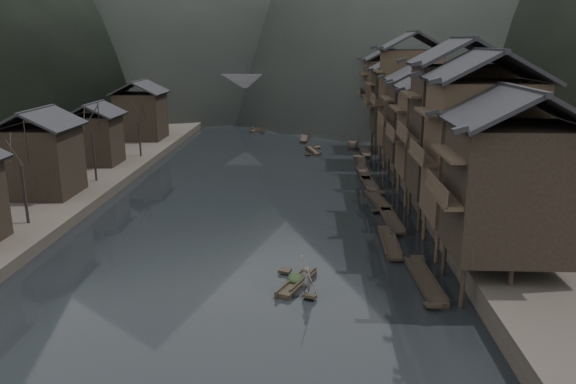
{
  "coord_description": "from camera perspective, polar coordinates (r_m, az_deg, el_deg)",
  "views": [
    {
      "loc": [
        5.22,
        -41.29,
        15.36
      ],
      "look_at": [
        3.16,
        6.17,
        2.5
      ],
      "focal_mm": 35.0,
      "sensor_mm": 36.0,
      "label": 1
    }
  ],
  "objects": [
    {
      "name": "left_bank",
      "position": [
        91.89,
        -23.59,
        4.64
      ],
      "size": [
        40.0,
        200.0,
        1.2
      ],
      "primitive_type": "cube",
      "color": "#2D2823",
      "rests_on": "ground"
    },
    {
      "name": "moored_sampans",
      "position": [
        60.67,
        8.67,
        0.5
      ],
      "size": [
        3.03,
        57.81,
        0.47
      ],
      "color": "black",
      "rests_on": "water"
    },
    {
      "name": "stilt_houses",
      "position": [
        62.21,
        13.83,
        8.89
      ],
      "size": [
        9.0,
        67.6,
        16.65
      ],
      "color": "black",
      "rests_on": "ground"
    },
    {
      "name": "bare_trees",
      "position": [
        53.76,
        -22.04,
        4.68
      ],
      "size": [
        3.85,
        41.83,
        7.69
      ],
      "color": "black",
      "rests_on": "left_bank"
    },
    {
      "name": "left_houses",
      "position": [
        67.27,
        -20.13,
        5.94
      ],
      "size": [
        8.1,
        53.2,
        8.73
      ],
      "color": "black",
      "rests_on": "left_bank"
    },
    {
      "name": "boatman",
      "position": [
        34.88,
        1.91,
        -8.62
      ],
      "size": [
        0.76,
        0.66,
        1.74
      ],
      "primitive_type": "imported",
      "rotation": [
        0.0,
        0.0,
        2.67
      ],
      "color": "#4C4C4E",
      "rests_on": "hero_sampan"
    },
    {
      "name": "stone_bridge",
      "position": [
        113.87,
        -0.15,
        9.98
      ],
      "size": [
        40.0,
        6.0,
        9.0
      ],
      "color": "#4C4C4F",
      "rests_on": "ground"
    },
    {
      "name": "cargo_heap",
      "position": [
        36.71,
        0.74,
        -8.31
      ],
      "size": [
        1.05,
        1.38,
        0.63
      ],
      "primitive_type": "ellipsoid",
      "color": "black",
      "rests_on": "hero_sampan"
    },
    {
      "name": "bamboo_pole",
      "position": [
        33.91,
        2.29,
        -4.58
      ],
      "size": [
        1.1,
        1.74,
        3.48
      ],
      "primitive_type": "cylinder",
      "rotation": [
        0.52,
        0.0,
        -0.55
      ],
      "color": "#8C7A51",
      "rests_on": "boatman"
    },
    {
      "name": "midriver_boats",
      "position": [
        89.16,
        0.39,
        5.36
      ],
      "size": [
        12.17,
        24.33,
        0.45
      ],
      "color": "black",
      "rests_on": "water"
    },
    {
      "name": "water",
      "position": [
        44.36,
        -4.45,
        -5.16
      ],
      "size": [
        300.0,
        300.0,
        0.0
      ],
      "primitive_type": "plane",
      "color": "black",
      "rests_on": "ground"
    },
    {
      "name": "hero_sampan",
      "position": [
        36.74,
        0.87,
        -9.21
      ],
      "size": [
        2.65,
        4.71,
        0.43
      ],
      "color": "black",
      "rests_on": "water"
    },
    {
      "name": "right_bank",
      "position": [
        87.77,
        22.35,
        4.52
      ],
      "size": [
        40.0,
        200.0,
        1.8
      ],
      "primitive_type": "cube",
      "color": "#2D2823",
      "rests_on": "ground"
    }
  ]
}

